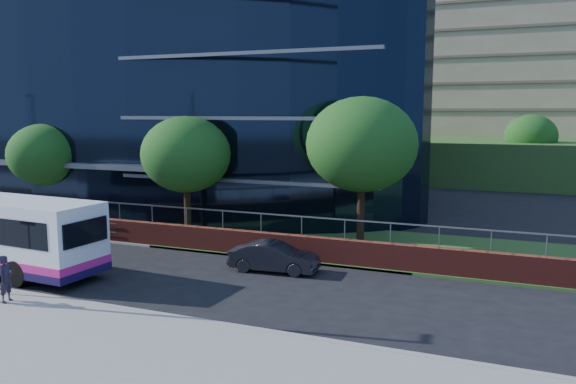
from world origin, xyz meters
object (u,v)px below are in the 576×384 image
at_px(tree_far_b, 45,155).
at_px(tree_dist_e, 531,136).
at_px(parked_car, 274,257).
at_px(tree_far_d, 362,145).
at_px(pedestrian, 6,279).
at_px(tree_far_c, 186,155).

bearing_deg(tree_far_b, tree_dist_e, 48.48).
distance_m(tree_dist_e, parked_car, 36.36).
bearing_deg(tree_far_b, tree_far_d, 1.51).
xyz_separation_m(parked_car, pedestrian, (-6.91, -7.42, 0.35)).
relative_size(tree_dist_e, parked_car, 1.72).
bearing_deg(tree_far_b, parked_car, -13.93).
height_order(tree_dist_e, parked_car, tree_dist_e).
bearing_deg(parked_car, tree_far_b, 71.37).
distance_m(tree_far_b, tree_dist_e, 40.74).
relative_size(tree_far_d, parked_car, 1.96).
xyz_separation_m(tree_far_b, tree_far_d, (19.00, 0.50, 0.98)).
distance_m(tree_far_b, tree_far_c, 10.02).
relative_size(tree_far_b, tree_far_d, 0.81).
bearing_deg(tree_far_b, pedestrian, -50.30).
distance_m(tree_far_c, pedestrian, 11.57).
relative_size(tree_far_b, tree_far_c, 0.93).
bearing_deg(pedestrian, tree_far_b, 29.09).
xyz_separation_m(tree_far_b, tree_dist_e, (27.00, 30.50, 0.33)).
distance_m(tree_far_c, tree_dist_e, 35.36).
bearing_deg(tree_dist_e, parked_car, -106.96).
height_order(tree_far_d, pedestrian, tree_far_d).
bearing_deg(pedestrian, parked_car, -53.56).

